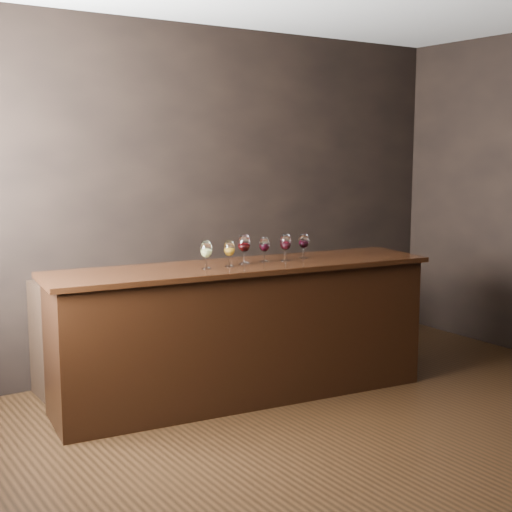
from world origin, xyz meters
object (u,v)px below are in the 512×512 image
back_bar_shelf (182,321)px  glass_red_c (286,243)px  bar_counter (243,334)px  glass_red_b (264,245)px  glass_red_d (304,242)px  glass_amber (229,249)px  glass_red_a (244,244)px  glass_white (206,250)px

back_bar_shelf → glass_red_c: size_ratio=11.87×
bar_counter → back_bar_shelf: size_ratio=1.15×
back_bar_shelf → glass_red_b: size_ratio=13.06×
glass_red_d → glass_red_b: bearing=176.0°
glass_amber → glass_red_a: size_ratio=0.87×
glass_amber → glass_red_c: bearing=-1.1°
bar_counter → glass_red_a: size_ratio=13.02×
bar_counter → back_bar_shelf: (-0.08, 0.79, -0.05)m
bar_counter → glass_red_c: bearing=1.0°
back_bar_shelf → glass_red_a: bearing=-82.4°
bar_counter → glass_red_a: (0.02, 0.02, 0.65)m
glass_amber → glass_red_a: glass_red_a is taller
back_bar_shelf → glass_red_a: (0.10, -0.77, 0.70)m
back_bar_shelf → glass_red_d: 1.22m
glass_amber → glass_red_b: same height
back_bar_shelf → glass_red_b: bearing=-70.1°
glass_red_a → glass_red_c: 0.33m
glass_red_a → glass_red_b: (0.18, 0.00, -0.02)m
glass_red_b → glass_red_c: (0.15, -0.06, 0.01)m
bar_counter → glass_red_b: glass_red_b is taller
glass_amber → glass_red_d: glass_red_d is taller
back_bar_shelf → glass_white: 1.09m
back_bar_shelf → glass_amber: size_ratio=13.04×
bar_counter → back_bar_shelf: bearing=103.3°
back_bar_shelf → bar_counter: bearing=-84.2°
bar_counter → glass_red_a: bearing=46.6°
glass_red_a → glass_red_c: bearing=-10.2°
glass_white → back_bar_shelf: bearing=74.0°
back_bar_shelf → glass_red_c: 1.16m
bar_counter → glass_red_d: (0.54, -0.00, 0.63)m
bar_counter → glass_white: bearing=-168.8°
back_bar_shelf → glass_red_c: bearing=-62.7°
glass_white → glass_red_d: (0.85, 0.02, -0.01)m
glass_amber → glass_red_c: size_ratio=0.91×
glass_white → glass_amber: 0.18m
glass_white → glass_red_a: bearing=6.6°
bar_counter → glass_red_b: 0.66m
glass_red_b → glass_red_c: 0.16m
glass_red_a → glass_red_b: size_ratio=1.16×
back_bar_shelf → glass_red_c: glass_red_c is taller
glass_red_b → back_bar_shelf: bearing=109.9°
bar_counter → back_bar_shelf: bar_counter is taller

